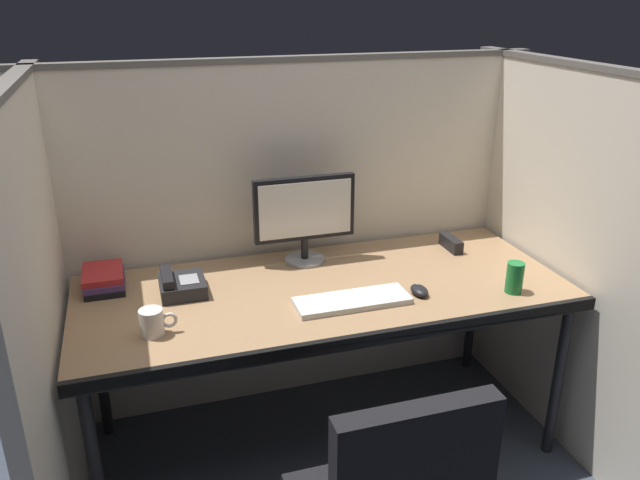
# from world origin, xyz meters

# --- Properties ---
(cubicle_partition_rear) EXTENTS (2.21, 0.06, 1.57)m
(cubicle_partition_rear) POSITION_xyz_m (0.00, 0.74, 0.79)
(cubicle_partition_rear) COLOR beige
(cubicle_partition_rear) RESTS_ON ground
(cubicle_partition_left) EXTENTS (0.06, 1.41, 1.57)m
(cubicle_partition_left) POSITION_xyz_m (-0.99, 0.20, 0.79)
(cubicle_partition_left) COLOR beige
(cubicle_partition_left) RESTS_ON ground
(cubicle_partition_right) EXTENTS (0.06, 1.41, 1.57)m
(cubicle_partition_right) POSITION_xyz_m (0.99, 0.20, 0.79)
(cubicle_partition_right) COLOR beige
(cubicle_partition_right) RESTS_ON ground
(desk) EXTENTS (1.90, 0.80, 0.74)m
(desk) POSITION_xyz_m (0.00, 0.29, 0.69)
(desk) COLOR #997551
(desk) RESTS_ON ground
(monitor_center) EXTENTS (0.43, 0.17, 0.37)m
(monitor_center) POSITION_xyz_m (-0.00, 0.57, 0.96)
(monitor_center) COLOR gray
(monitor_center) RESTS_ON desk
(keyboard_main) EXTENTS (0.43, 0.15, 0.02)m
(keyboard_main) POSITION_xyz_m (0.06, 0.14, 0.75)
(keyboard_main) COLOR silver
(keyboard_main) RESTS_ON desk
(computer_mouse) EXTENTS (0.06, 0.10, 0.04)m
(computer_mouse) POSITION_xyz_m (0.33, 0.13, 0.76)
(computer_mouse) COLOR black
(computer_mouse) RESTS_ON desk
(coffee_mug) EXTENTS (0.13, 0.08, 0.09)m
(coffee_mug) POSITION_xyz_m (-0.66, 0.12, 0.79)
(coffee_mug) COLOR silver
(coffee_mug) RESTS_ON desk
(red_stapler) EXTENTS (0.04, 0.15, 0.06)m
(red_stapler) POSITION_xyz_m (0.66, 0.50, 0.77)
(red_stapler) COLOR black
(red_stapler) RESTS_ON desk
(book_stack) EXTENTS (0.15, 0.22, 0.07)m
(book_stack) POSITION_xyz_m (-0.82, 0.55, 0.78)
(book_stack) COLOR black
(book_stack) RESTS_ON desk
(desk_phone) EXTENTS (0.17, 0.19, 0.09)m
(desk_phone) POSITION_xyz_m (-0.54, 0.42, 0.77)
(desk_phone) COLOR black
(desk_phone) RESTS_ON desk
(soda_can) EXTENTS (0.07, 0.07, 0.12)m
(soda_can) POSITION_xyz_m (0.68, 0.04, 0.80)
(soda_can) COLOR #197233
(soda_can) RESTS_ON desk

